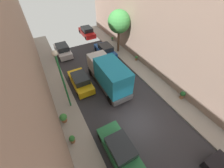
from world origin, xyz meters
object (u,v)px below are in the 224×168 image
at_px(potted_plant_1, 63,118).
at_px(potted_plant_2, 72,139).
at_px(parked_car_left_2, 81,81).
at_px(parked_car_left_3, 63,50).
at_px(delivery_truck, 109,74).
at_px(parked_car_right_2, 105,50).
at_px(potted_plant_4, 112,39).
at_px(parked_car_left_1, 120,149).
at_px(potted_plant_5, 182,95).
at_px(parked_car_right_3, 87,32).
at_px(potted_plant_0, 136,58).
at_px(lamp_post, 61,74).
at_px(street_tree_1, 119,22).

distance_m(potted_plant_1, potted_plant_2, 2.20).
relative_size(parked_car_left_2, parked_car_left_3, 1.00).
relative_size(delivery_truck, potted_plant_1, 7.51).
distance_m(parked_car_right_2, potted_plant_4, 4.33).
bearing_deg(parked_car_left_1, potted_plant_1, 121.70).
bearing_deg(potted_plant_4, parked_car_left_3, -178.54).
relative_size(parked_car_right_2, potted_plant_5, 4.83).
bearing_deg(parked_car_left_2, potted_plant_5, -38.94).
height_order(parked_car_left_3, parked_car_right_2, same).
bearing_deg(potted_plant_2, delivery_truck, 38.15).
xyz_separation_m(parked_car_left_1, parked_car_right_3, (5.40, 20.37, 0.00)).
xyz_separation_m(parked_car_left_3, potted_plant_5, (8.39, -14.43, -0.08)).
xyz_separation_m(parked_car_left_1, potted_plant_4, (8.30, 16.30, -0.22)).
bearing_deg(parked_car_left_3, parked_car_right_3, 38.38).
xyz_separation_m(parked_car_left_1, potted_plant_0, (8.42, 9.62, -0.24)).
xyz_separation_m(potted_plant_4, lamp_post, (-10.20, -10.13, 3.58)).
relative_size(delivery_truck, potted_plant_0, 10.46).
distance_m(potted_plant_1, potted_plant_4, 16.13).
bearing_deg(parked_car_left_2, potted_plant_4, 43.42).
height_order(parked_car_left_1, street_tree_1, street_tree_1).
bearing_deg(street_tree_1, potted_plant_0, -73.58).
distance_m(parked_car_left_2, street_tree_1, 9.45).
bearing_deg(potted_plant_2, potted_plant_4, 51.12).
bearing_deg(potted_plant_1, street_tree_1, 38.47).
height_order(parked_car_right_2, parked_car_right_3, same).
bearing_deg(parked_car_left_3, lamp_post, -100.85).
height_order(parked_car_left_3, street_tree_1, street_tree_1).
relative_size(potted_plant_0, potted_plant_2, 0.87).
bearing_deg(lamp_post, parked_car_left_1, -72.89).
xyz_separation_m(parked_car_left_2, potted_plant_4, (8.30, 7.86, -0.22)).
distance_m(delivery_truck, potted_plant_4, 11.07).
bearing_deg(parked_car_left_1, parked_car_right_2, 67.59).
bearing_deg(parked_car_left_3, potted_plant_0, -37.54).
bearing_deg(potted_plant_2, parked_car_right_2, 52.19).
xyz_separation_m(potted_plant_5, lamp_post, (-10.29, 4.51, 3.45)).
xyz_separation_m(potted_plant_2, potted_plant_4, (11.12, 13.80, -0.04)).
relative_size(delivery_truck, lamp_post, 1.09).
height_order(parked_car_left_2, delivery_truck, delivery_truck).
relative_size(parked_car_right_3, potted_plant_1, 4.78).
height_order(parked_car_left_2, potted_plant_0, parked_car_left_2).
relative_size(parked_car_right_3, potted_plant_2, 5.79).
bearing_deg(parked_car_left_3, delivery_truck, -73.73).
height_order(parked_car_left_1, potted_plant_1, parked_car_left_1).
relative_size(parked_car_right_2, street_tree_1, 0.72).
height_order(parked_car_left_3, potted_plant_4, parked_car_left_3).
xyz_separation_m(parked_car_right_3, potted_plant_2, (-8.22, -17.86, -0.18)).
bearing_deg(potted_plant_5, potted_plant_2, 175.72).
distance_m(potted_plant_2, potted_plant_4, 17.72).
distance_m(parked_car_right_3, delivery_truck, 13.83).
bearing_deg(delivery_truck, parked_car_left_3, 106.27).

